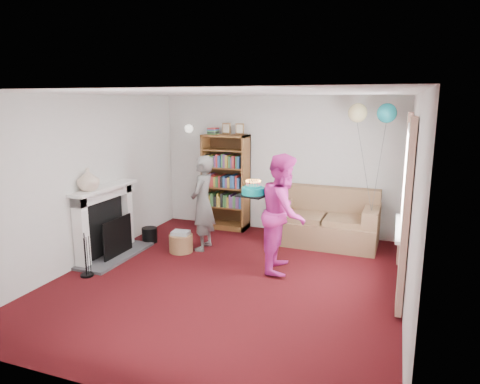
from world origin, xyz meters
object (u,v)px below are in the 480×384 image
at_px(person_striped, 203,203).
at_px(person_magenta, 284,213).
at_px(sofa, 325,223).
at_px(birthday_cake, 253,191).
at_px(bookcase, 226,182).

height_order(person_striped, person_magenta, person_magenta).
height_order(sofa, person_magenta, person_magenta).
bearing_deg(birthday_cake, person_magenta, 3.70).
height_order(bookcase, person_magenta, bookcase).
bearing_deg(bookcase, person_magenta, -47.00).
bearing_deg(birthday_cake, sofa, 60.56).
relative_size(sofa, birthday_cake, 4.41).
bearing_deg(person_striped, sofa, 116.69).
bearing_deg(bookcase, birthday_cake, -56.85).
bearing_deg(sofa, bookcase, 174.63).
relative_size(bookcase, birthday_cake, 5.03).
distance_m(person_magenta, birthday_cake, 0.53).
xyz_separation_m(bookcase, person_magenta, (1.56, -1.67, -0.04)).
bearing_deg(person_striped, birthday_cake, 64.18).
height_order(sofa, birthday_cake, birthday_cake).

